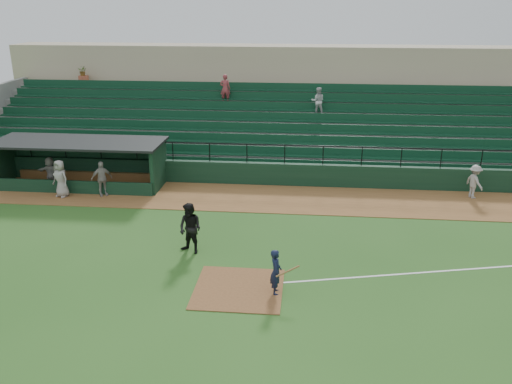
{
  "coord_description": "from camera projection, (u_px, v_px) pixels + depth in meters",
  "views": [
    {
      "loc": [
        2.2,
        -17.03,
        9.25
      ],
      "look_at": [
        0.0,
        5.0,
        1.4
      ],
      "focal_mm": 37.69,
      "sensor_mm": 36.0,
      "label": 1
    }
  ],
  "objects": [
    {
      "name": "batter_at_plate",
      "position": [
        276.0,
        272.0,
        17.8
      ],
      "size": [
        1.02,
        0.68,
        1.6
      ],
      "color": "#101832",
      "rests_on": "ground"
    },
    {
      "name": "dugout",
      "position": [
        83.0,
        159.0,
        28.7
      ],
      "size": [
        8.9,
        3.2,
        2.42
      ],
      "color": "black",
      "rests_on": "ground"
    },
    {
      "name": "foul_line",
      "position": [
        463.0,
        270.0,
        19.65
      ],
      "size": [
        17.49,
        4.44,
        0.01
      ],
      "primitive_type": "cube",
      "rotation": [
        0.0,
        0.0,
        0.24
      ],
      "color": "white",
      "rests_on": "ground"
    },
    {
      "name": "ground",
      "position": [
        242.0,
        275.0,
        19.27
      ],
      "size": [
        90.0,
        90.0,
        0.0
      ],
      "primitive_type": "plane",
      "color": "#25511A",
      "rests_on": "ground"
    },
    {
      "name": "runner",
      "position": [
        475.0,
        182.0,
        26.53
      ],
      "size": [
        1.02,
        1.25,
        1.68
      ],
      "primitive_type": "imported",
      "rotation": [
        0.0,
        0.0,
        2.0
      ],
      "color": "#9C9792",
      "rests_on": "warning_track"
    },
    {
      "name": "home_plate_dirt",
      "position": [
        239.0,
        289.0,
        18.33
      ],
      "size": [
        3.0,
        3.0,
        0.03
      ],
      "primitive_type": "cube",
      "color": "brown",
      "rests_on": "ground"
    },
    {
      "name": "dugout_player_a",
      "position": [
        102.0,
        179.0,
        26.84
      ],
      "size": [
        1.1,
        0.95,
        1.77
      ],
      "primitive_type": "imported",
      "rotation": [
        0.0,
        0.0,
        0.61
      ],
      "color": "#9C9792",
      "rests_on": "warning_track"
    },
    {
      "name": "umpire",
      "position": [
        190.0,
        229.0,
        20.68
      ],
      "size": [
        1.22,
        1.12,
        2.02
      ],
      "primitive_type": "imported",
      "rotation": [
        0.0,
        0.0,
        -0.46
      ],
      "color": "black",
      "rests_on": "ground"
    },
    {
      "name": "dugout_player_b",
      "position": [
        61.0,
        178.0,
        26.67
      ],
      "size": [
        1.08,
        0.92,
        1.88
      ],
      "primitive_type": "imported",
      "rotation": [
        0.0,
        0.0,
        -0.42
      ],
      "color": "#9C9692",
      "rests_on": "warning_track"
    },
    {
      "name": "dugout_player_c",
      "position": [
        51.0,
        172.0,
        28.15
      ],
      "size": [
        1.53,
        0.55,
        1.62
      ],
      "primitive_type": "imported",
      "rotation": [
        0.0,
        0.0,
        3.19
      ],
      "color": "gray",
      "rests_on": "warning_track"
    },
    {
      "name": "stadium_structure",
      "position": [
        274.0,
        118.0,
        33.94
      ],
      "size": [
        38.0,
        13.08,
        6.4
      ],
      "color": "black",
      "rests_on": "ground"
    },
    {
      "name": "warning_track",
      "position": [
        262.0,
        198.0,
        26.77
      ],
      "size": [
        40.0,
        4.0,
        0.03
      ],
      "primitive_type": "cube",
      "color": "brown",
      "rests_on": "ground"
    }
  ]
}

